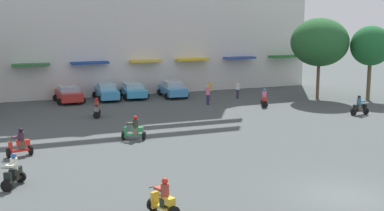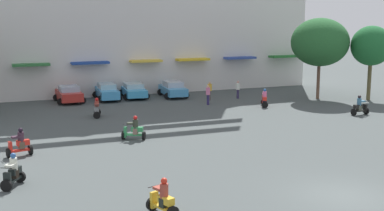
% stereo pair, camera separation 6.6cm
% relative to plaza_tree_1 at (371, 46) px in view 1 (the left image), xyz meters
% --- Properties ---
extents(ground_plane, '(128.00, 128.00, 0.00)m').
position_rel_plaza_tree_1_xyz_m(ground_plane, '(-17.76, -6.40, -4.80)').
color(ground_plane, '#444B4A').
extents(plaza_tree_1, '(3.53, 3.53, 6.57)m').
position_rel_plaza_tree_1_xyz_m(plaza_tree_1, '(0.00, 0.00, 0.00)').
color(plaza_tree_1, brown).
rests_on(plaza_tree_1, ground).
extents(plaza_tree_3, '(5.08, 5.28, 7.24)m').
position_rel_plaza_tree_1_xyz_m(plaza_tree_3, '(-3.72, 2.34, 0.29)').
color(plaza_tree_3, brown).
rests_on(plaza_tree_3, ground).
extents(parked_car_0, '(2.49, 3.88, 1.45)m').
position_rel_plaza_tree_1_xyz_m(parked_car_0, '(-25.01, 8.52, -4.06)').
color(parked_car_0, '#AD2A25').
rests_on(parked_car_0, ground).
extents(parked_car_1, '(2.33, 4.41, 1.47)m').
position_rel_plaza_tree_1_xyz_m(parked_car_1, '(-21.65, 8.77, -4.05)').
color(parked_car_1, '#3E93CE').
rests_on(parked_car_1, ground).
extents(parked_car_2, '(2.66, 4.59, 1.36)m').
position_rel_plaza_tree_1_xyz_m(parked_car_2, '(-19.11, 9.01, -4.10)').
color(parked_car_2, '#3897CC').
rests_on(parked_car_2, ground).
extents(parked_car_3, '(2.51, 4.22, 1.46)m').
position_rel_plaza_tree_1_xyz_m(parked_car_3, '(-15.61, 8.09, -4.06)').
color(parked_car_3, '#408EC5').
rests_on(parked_car_3, ground).
extents(scooter_rider_0, '(1.39, 0.59, 1.52)m').
position_rel_plaza_tree_1_xyz_m(scooter_rider_0, '(-5.38, -5.35, -4.18)').
color(scooter_rider_0, black).
rests_on(scooter_rider_0, ground).
extents(scooter_rider_1, '(1.10, 1.54, 1.51)m').
position_rel_plaza_tree_1_xyz_m(scooter_rider_1, '(-10.29, 0.47, -4.17)').
color(scooter_rider_1, black).
rests_on(scooter_rider_1, ground).
extents(scooter_rider_2, '(1.40, 0.82, 1.54)m').
position_rel_plaza_tree_1_xyz_m(scooter_rider_2, '(-29.97, -7.96, -4.16)').
color(scooter_rider_2, black).
rests_on(scooter_rider_2, ground).
extents(scooter_rider_3, '(1.48, 1.11, 1.48)m').
position_rel_plaza_tree_1_xyz_m(scooter_rider_3, '(-23.33, -6.65, -4.20)').
color(scooter_rider_3, black).
rests_on(scooter_rider_3, ground).
extents(scooter_rider_4, '(0.81, 1.44, 1.44)m').
position_rel_plaza_tree_1_xyz_m(scooter_rider_4, '(-24.03, 1.16, -4.21)').
color(scooter_rider_4, black).
rests_on(scooter_rider_4, ground).
extents(scooter_rider_5, '(1.13, 1.45, 1.50)m').
position_rel_plaza_tree_1_xyz_m(scooter_rider_5, '(-30.51, -13.04, -4.19)').
color(scooter_rider_5, black).
rests_on(scooter_rider_5, ground).
extents(scooter_rider_8, '(0.96, 1.48, 1.49)m').
position_rel_plaza_tree_1_xyz_m(scooter_rider_8, '(-25.45, -18.54, -4.20)').
color(scooter_rider_8, black).
rests_on(scooter_rider_8, ground).
extents(pedestrian_0, '(0.43, 0.43, 1.67)m').
position_rel_plaza_tree_1_xyz_m(pedestrian_0, '(-14.29, 2.99, -3.85)').
color(pedestrian_0, '#2B2453').
rests_on(pedestrian_0, ground).
extents(pedestrian_1, '(0.39, 0.39, 1.62)m').
position_rel_plaza_tree_1_xyz_m(pedestrian_1, '(-10.44, 5.06, -3.88)').
color(pedestrian_1, '#2E274A').
rests_on(pedestrian_1, ground).
extents(pedestrian_2, '(0.49, 0.49, 1.66)m').
position_rel_plaza_tree_1_xyz_m(pedestrian_2, '(-13.22, 5.10, -3.87)').
color(pedestrian_2, '#4B4747').
rests_on(pedestrian_2, ground).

